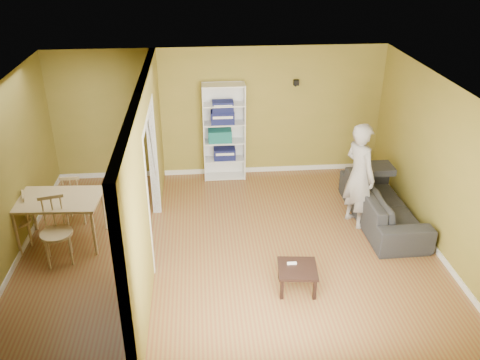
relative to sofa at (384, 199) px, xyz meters
name	(u,v)px	position (x,y,z in m)	size (l,w,h in m)	color
room_shell	(228,175)	(-2.70, -0.60, 0.87)	(6.50, 6.50, 6.50)	brown
partition	(146,178)	(-3.90, -0.60, 0.87)	(0.22, 5.50, 2.60)	olive
wall_speaker	(296,83)	(-1.20, 2.09, 1.47)	(0.10, 0.10, 0.10)	black
sofa	(384,199)	(0.00, 0.00, 0.00)	(0.98, 2.28, 0.87)	black
person	(360,167)	(-0.48, -0.01, 0.63)	(0.61, 0.78, 2.13)	slate
bookshelf	(224,131)	(-2.61, 2.01, 0.54)	(0.82, 0.36, 1.95)	white
paper_box_navy_a	(225,153)	(-2.61, 1.96, 0.09)	(0.43, 0.28, 0.22)	#20294D
paper_box_teal	(220,135)	(-2.70, 1.96, 0.48)	(0.46, 0.30, 0.23)	#1A7E7B
paper_box_navy_b	(222,117)	(-2.64, 1.96, 0.86)	(0.45, 0.29, 0.23)	navy
paper_box_navy_c	(223,107)	(-2.63, 1.96, 1.05)	(0.40, 0.26, 0.21)	navy
coffee_table	(297,271)	(-1.81, -1.70, -0.13)	(0.54, 0.54, 0.36)	black
game_controller	(292,263)	(-1.87, -1.61, -0.06)	(0.13, 0.04, 0.03)	white
dining_table	(59,203)	(-5.33, -0.20, 0.29)	(1.28, 0.86, 0.80)	#D2B487
chair_left	(17,220)	(-6.02, -0.20, 0.01)	(0.40, 0.40, 0.88)	tan
chair_near	(56,232)	(-5.29, -0.73, 0.09)	(0.48, 0.48, 1.05)	tan
chair_far	(75,197)	(-5.26, 0.47, 0.03)	(0.42, 0.42, 0.92)	tan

